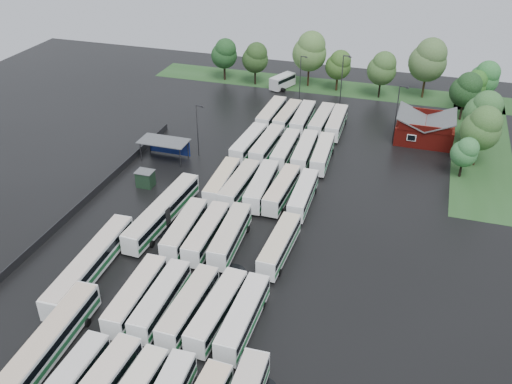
% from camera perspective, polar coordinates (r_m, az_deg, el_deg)
% --- Properties ---
extents(ground, '(160.00, 160.00, 0.00)m').
position_cam_1_polar(ground, '(74.98, -4.26, -5.87)').
color(ground, black).
rests_on(ground, ground).
extents(brick_building, '(10.07, 8.60, 5.39)m').
position_cam_1_polar(brick_building, '(107.21, 16.50, 5.89)').
color(brick_building, maroon).
rests_on(brick_building, ground).
extents(wash_shed, '(8.20, 4.20, 3.58)m').
position_cam_1_polar(wash_shed, '(96.97, -9.09, 4.88)').
color(wash_shed, '#2D2D30').
rests_on(wash_shed, ground).
extents(utility_hut, '(2.70, 2.20, 2.62)m').
position_cam_1_polar(utility_hut, '(89.94, -11.00, 1.33)').
color(utility_hut, black).
rests_on(utility_hut, ground).
extents(grass_strip_north, '(80.00, 10.00, 0.01)m').
position_cam_1_polar(grass_strip_north, '(130.14, 7.17, 10.40)').
color(grass_strip_north, '#22491E').
rests_on(grass_strip_north, ground).
extents(grass_strip_east, '(10.00, 50.00, 0.01)m').
position_cam_1_polar(grass_strip_east, '(108.50, 21.59, 4.16)').
color(grass_strip_east, '#22491E').
rests_on(grass_strip_east, ground).
extents(west_fence, '(0.10, 50.00, 1.20)m').
position_cam_1_polar(west_fence, '(89.76, -15.69, 0.10)').
color(west_fence, '#2D2D30').
rests_on(west_fence, ground).
extents(bus_r1c0, '(2.84, 11.85, 3.28)m').
position_cam_1_polar(bus_r1c0, '(66.60, -11.90, -10.04)').
color(bus_r1c0, white).
rests_on(bus_r1c0, ground).
extents(bus_r1c1, '(2.62, 11.59, 3.22)m').
position_cam_1_polar(bus_r1c1, '(65.54, -9.51, -10.57)').
color(bus_r1c1, white).
rests_on(bus_r1c1, ground).
extents(bus_r1c2, '(2.78, 11.74, 3.25)m').
position_cam_1_polar(bus_r1c2, '(64.28, -6.74, -11.27)').
color(bus_r1c2, white).
rests_on(bus_r1c2, ground).
extents(bus_r1c3, '(3.06, 11.92, 3.29)m').
position_cam_1_polar(bus_r1c3, '(63.45, -3.92, -11.74)').
color(bus_r1c3, white).
rests_on(bus_r1c3, ground).
extents(bus_r1c4, '(2.51, 11.79, 3.28)m').
position_cam_1_polar(bus_r1c4, '(62.61, -1.28, -12.37)').
color(bus_r1c4, white).
rests_on(bus_r1c4, ground).
extents(bus_r2c0, '(3.05, 11.82, 3.26)m').
position_cam_1_polar(bus_r2c0, '(76.29, -7.13, -3.68)').
color(bus_r2c0, white).
rests_on(bus_r2c0, ground).
extents(bus_r2c1, '(2.75, 11.82, 3.28)m').
position_cam_1_polar(bus_r2c1, '(75.18, -4.95, -4.10)').
color(bus_r2c1, white).
rests_on(bus_r2c1, ground).
extents(bus_r2c2, '(3.14, 12.09, 3.33)m').
position_cam_1_polar(bus_r2c2, '(74.51, -2.59, -4.33)').
color(bus_r2c2, white).
rests_on(bus_r2c2, ground).
extents(bus_r2c4, '(2.79, 11.65, 3.23)m').
position_cam_1_polar(bus_r2c4, '(72.83, 2.36, -5.31)').
color(bus_r2c4, white).
rests_on(bus_r2c4, ground).
extents(bus_r3c0, '(2.89, 11.52, 3.18)m').
position_cam_1_polar(bus_r3c0, '(86.75, -3.41, 1.05)').
color(bus_r3c0, white).
rests_on(bus_r3c0, ground).
extents(bus_r3c1, '(2.79, 11.83, 3.28)m').
position_cam_1_polar(bus_r3c1, '(85.77, -1.63, 0.76)').
color(bus_r3c1, white).
rests_on(bus_r3c1, ground).
extents(bus_r3c2, '(3.04, 12.11, 3.34)m').
position_cam_1_polar(bus_r3c2, '(85.32, 0.57, 0.63)').
color(bus_r3c2, white).
rests_on(bus_r3c2, ground).
extents(bus_r3c3, '(2.86, 11.65, 3.22)m').
position_cam_1_polar(bus_r3c3, '(84.56, 2.60, 0.25)').
color(bus_r3c3, white).
rests_on(bus_r3c3, ground).
extents(bus_r3c4, '(2.74, 11.46, 3.17)m').
position_cam_1_polar(bus_r3c4, '(83.58, 4.74, -0.25)').
color(bus_r3c4, white).
rests_on(bus_r3c4, ground).
extents(bus_r4c0, '(3.10, 11.95, 3.29)m').
position_cam_1_polar(bus_r4c0, '(98.31, -0.73, 4.89)').
color(bus_r4c0, white).
rests_on(bus_r4c0, ground).
extents(bus_r4c1, '(2.87, 12.05, 3.34)m').
position_cam_1_polar(bus_r4c1, '(97.55, 1.11, 4.69)').
color(bus_r4c1, white).
rests_on(bus_r4c1, ground).
extents(bus_r4c2, '(2.66, 11.64, 3.23)m').
position_cam_1_polar(bus_r4c2, '(96.34, 2.97, 4.26)').
color(bus_r4c2, white).
rests_on(bus_r4c2, ground).
extents(bus_r4c3, '(2.99, 11.89, 3.28)m').
position_cam_1_polar(bus_r4c3, '(95.90, 4.90, 4.08)').
color(bus_r4c3, white).
rests_on(bus_r4c3, ground).
extents(bus_r4c4, '(3.00, 11.57, 3.19)m').
position_cam_1_polar(bus_r4c4, '(95.55, 6.67, 3.84)').
color(bus_r4c4, white).
rests_on(bus_r4c4, ground).
extents(bus_r5c0, '(2.75, 12.09, 3.35)m').
position_cam_1_polar(bus_r5c0, '(110.03, 1.55, 7.81)').
color(bus_r5c0, white).
rests_on(bus_r5c0, ground).
extents(bus_r5c1, '(2.86, 11.47, 3.17)m').
position_cam_1_polar(bus_r5c1, '(109.40, 3.16, 7.58)').
color(bus_r5c1, white).
rests_on(bus_r5c1, ground).
extents(bus_r5c2, '(2.83, 11.99, 3.32)m').
position_cam_1_polar(bus_r5c2, '(108.38, 4.70, 7.34)').
color(bus_r5c2, white).
rests_on(bus_r5c2, ground).
extents(bus_r5c3, '(2.71, 11.82, 3.28)m').
position_cam_1_polar(bus_r5c3, '(107.87, 6.56, 7.11)').
color(bus_r5c3, white).
rests_on(bus_r5c3, ground).
extents(bus_r5c4, '(2.81, 11.78, 3.26)m').
position_cam_1_polar(bus_r5c4, '(107.44, 8.05, 6.90)').
color(bus_r5c4, white).
rests_on(bus_r5c4, ground).
extents(artic_bus_west_a, '(3.20, 18.03, 3.33)m').
position_cam_1_polar(artic_bus_west_a, '(62.93, -20.43, -14.50)').
color(artic_bus_west_a, white).
rests_on(artic_bus_west_a, ground).
extents(artic_bus_west_b, '(3.41, 17.98, 3.32)m').
position_cam_1_polar(artic_bus_west_b, '(80.25, -9.31, -1.93)').
color(artic_bus_west_b, white).
rests_on(artic_bus_west_b, ground).
extents(artic_bus_west_c, '(3.23, 18.11, 3.35)m').
position_cam_1_polar(artic_bus_west_c, '(72.35, -16.23, -6.92)').
color(artic_bus_west_c, white).
rests_on(artic_bus_west_c, ground).
extents(minibus, '(4.71, 6.96, 2.85)m').
position_cam_1_polar(minibus, '(128.13, 2.67, 11.03)').
color(minibus, silver).
rests_on(minibus, ground).
extents(tree_north_0, '(5.85, 5.85, 9.69)m').
position_cam_1_polar(tree_north_0, '(131.64, -3.16, 13.68)').
color(tree_north_0, black).
rests_on(tree_north_0, ground).
extents(tree_north_1, '(5.80, 5.80, 9.61)m').
position_cam_1_polar(tree_north_1, '(128.74, -0.04, 13.31)').
color(tree_north_1, black).
rests_on(tree_north_1, ground).
extents(tree_north_2, '(7.47, 7.47, 12.37)m').
position_cam_1_polar(tree_north_2, '(127.68, 5.43, 13.87)').
color(tree_north_2, '#372113').
rests_on(tree_north_2, ground).
extents(tree_north_3, '(5.50, 5.50, 9.12)m').
position_cam_1_polar(tree_north_3, '(126.24, 8.29, 12.49)').
color(tree_north_3, '#3A2616').
rests_on(tree_north_3, ground).
extents(tree_north_4, '(6.08, 6.08, 10.07)m').
position_cam_1_polar(tree_north_4, '(123.65, 12.54, 12.01)').
color(tree_north_4, black).
rests_on(tree_north_4, ground).
extents(tree_north_5, '(7.78, 7.78, 12.89)m').
position_cam_1_polar(tree_north_5, '(125.42, 16.89, 12.56)').
color(tree_north_5, '#392A16').
rests_on(tree_north_5, ground).
extents(tree_north_6, '(5.90, 5.90, 9.77)m').
position_cam_1_polar(tree_north_6, '(124.68, 21.94, 10.58)').
color(tree_north_6, '#30261A').
rests_on(tree_north_6, ground).
extents(tree_east_0, '(4.26, 4.22, 7.00)m').
position_cam_1_polar(tree_east_0, '(95.22, 20.21, 3.80)').
color(tree_east_0, black).
rests_on(tree_east_0, ground).
extents(tree_east_1, '(6.39, 6.39, 10.59)m').
position_cam_1_polar(tree_east_1, '(98.93, 21.70, 6.00)').
color(tree_east_1, '#352416').
rests_on(tree_east_1, ground).
extents(tree_east_2, '(6.32, 6.32, 10.47)m').
position_cam_1_polar(tree_east_2, '(106.07, 21.85, 7.53)').
color(tree_east_2, black).
rests_on(tree_east_2, ground).
extents(tree_east_3, '(5.84, 5.84, 9.68)m').
position_cam_1_polar(tree_east_3, '(116.83, 20.30, 9.60)').
color(tree_east_3, black).
rests_on(tree_east_3, ground).
extents(tree_east_4, '(5.07, 5.07, 8.40)m').
position_cam_1_polar(tree_east_4, '(122.70, 21.00, 10.02)').
color(tree_east_4, black).
rests_on(tree_east_4, ground).
extents(lamp_post_ne, '(1.64, 0.32, 10.65)m').
position_cam_1_polar(lamp_post_ne, '(103.37, 13.98, 7.95)').
color(lamp_post_ne, '#2D2D30').
rests_on(lamp_post_ne, ground).
extents(lamp_post_nw, '(1.43, 0.28, 9.26)m').
position_cam_1_polar(lamp_post_nw, '(96.33, -5.82, 6.51)').
color(lamp_post_nw, '#2D2D30').
rests_on(lamp_post_nw, ground).
extents(lamp_post_back_w, '(1.43, 0.28, 9.30)m').
position_cam_1_polar(lamp_post_back_w, '(120.74, 4.51, 11.64)').
color(lamp_post_back_w, '#2D2D30').
rests_on(lamp_post_back_w, ground).
extents(lamp_post_back_e, '(1.68, 0.33, 10.90)m').
position_cam_1_polar(lamp_post_back_e, '(116.92, 8.65, 11.23)').
color(lamp_post_back_e, '#2D2D30').
rests_on(lamp_post_back_e, ground).
extents(puddle_0, '(4.19, 4.19, 0.01)m').
position_cam_1_polar(puddle_0, '(63.02, -12.13, -15.17)').
color(puddle_0, black).
rests_on(puddle_0, ground).
extents(puddle_2, '(6.59, 6.59, 0.01)m').
position_cam_1_polar(puddle_2, '(80.89, -9.26, -3.20)').
color(puddle_2, black).
rests_on(puddle_2, ground).
extents(puddle_3, '(3.75, 3.75, 0.01)m').
position_cam_1_polar(puddle_3, '(71.22, -2.48, -8.06)').
color(puddle_3, black).
rests_on(puddle_3, ground).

